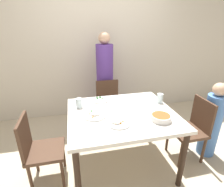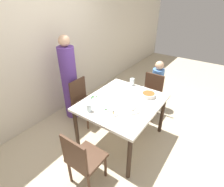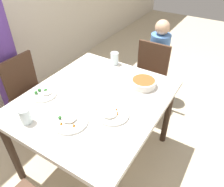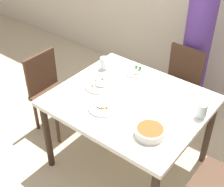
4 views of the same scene
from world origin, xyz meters
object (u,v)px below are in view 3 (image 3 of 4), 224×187
at_px(glass_water_tall, 115,58).
at_px(chair_adult_spot, 31,92).
at_px(chair_child_spot, 147,77).
at_px(plate_rice_adult, 70,121).
at_px(bowl_curry, 143,83).
at_px(person_child, 157,65).
at_px(person_adult, 4,61).

bearing_deg(glass_water_tall, chair_adult_spot, 126.83).
relative_size(chair_child_spot, glass_water_tall, 6.90).
relative_size(chair_child_spot, plate_rice_adult, 3.33).
distance_m(chair_child_spot, bowl_curry, 0.71).
xyz_separation_m(chair_child_spot, person_child, (0.29, 0.00, 0.03)).
relative_size(plate_rice_adult, glass_water_tall, 2.07).
bearing_deg(bowl_curry, person_adult, 103.07).
xyz_separation_m(person_child, glass_water_tall, (-0.69, 0.22, 0.34)).
bearing_deg(glass_water_tall, bowl_curry, -115.72).
height_order(person_adult, plate_rice_adult, person_adult).
xyz_separation_m(person_adult, glass_water_tall, (0.54, -1.04, 0.07)).
xyz_separation_m(bowl_curry, plate_rice_adult, (-0.68, 0.25, -0.02)).
xyz_separation_m(chair_adult_spot, person_adult, (-0.00, 0.32, 0.29)).
height_order(person_adult, person_child, person_adult).
distance_m(person_adult, bowl_curry, 1.49).
bearing_deg(chair_child_spot, person_child, 90.00).
height_order(chair_adult_spot, bowl_curry, chair_adult_spot).
xyz_separation_m(chair_child_spot, plate_rice_adult, (-1.28, 0.05, 0.32)).
distance_m(person_child, glass_water_tall, 0.79).
distance_m(chair_child_spot, person_child, 0.29).
relative_size(person_adult, plate_rice_adult, 6.32).
height_order(chair_adult_spot, person_child, person_child).
distance_m(chair_adult_spot, plate_rice_adult, 1.00).
xyz_separation_m(chair_adult_spot, person_child, (1.22, -0.93, 0.03)).
xyz_separation_m(chair_child_spot, person_adult, (-0.93, 1.25, 0.29)).
distance_m(chair_adult_spot, bowl_curry, 1.23).
height_order(chair_child_spot, glass_water_tall, glass_water_tall).
bearing_deg(chair_adult_spot, glass_water_tall, -53.17).
bearing_deg(chair_child_spot, glass_water_tall, -118.72).
distance_m(plate_rice_adult, glass_water_tall, 0.90).
bearing_deg(chair_child_spot, bowl_curry, -71.53).
bearing_deg(plate_rice_adult, chair_adult_spot, 68.77).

